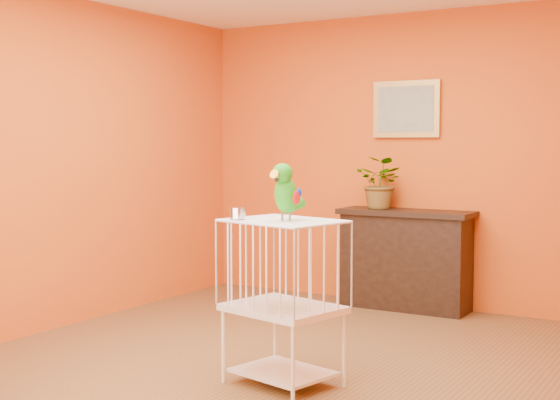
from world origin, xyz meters
The scene contains 8 objects.
ground centered at (0.00, 0.00, 0.00)m, with size 4.50×4.50×0.00m, color brown.
room_shell centered at (0.00, 0.00, 1.58)m, with size 4.50×4.50×4.50m.
console_cabinet centered at (0.08, 2.04, 0.44)m, with size 1.17×0.42×0.87m.
potted_plant centered at (-0.15, 2.01, 1.05)m, with size 0.42×0.46×0.36m, color #26722D.
framed_picture centered at (0.00, 2.22, 1.75)m, with size 0.62×0.04×0.50m.
birdcage centered at (0.26, -0.36, 0.52)m, with size 0.74×0.63×0.99m.
feed_cup centered at (0.00, -0.46, 1.03)m, with size 0.10×0.10×0.07m, color silver.
parrot centered at (0.28, -0.37, 1.17)m, with size 0.17×0.30×0.34m.
Camera 1 is at (2.59, -4.31, 1.45)m, focal length 50.00 mm.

